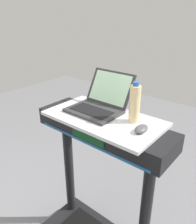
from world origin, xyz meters
TOP-DOWN VIEW (x-y plane):
  - desk_board at (0.00, 0.70)m, footprint 0.71×0.39m
  - laptop at (-0.09, 0.77)m, footprint 0.33×0.34m
  - computer_mouse at (0.27, 0.69)m, footprint 0.06×0.10m
  - water_bottle at (0.17, 0.76)m, footprint 0.06×0.06m

SIDE VIEW (x-z plane):
  - desk_board at x=0.00m, z-range 1.10..1.12m
  - computer_mouse at x=0.27m, z-range 1.12..1.15m
  - laptop at x=-0.09m, z-range 1.05..1.27m
  - water_bottle at x=0.17m, z-range 1.11..1.35m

